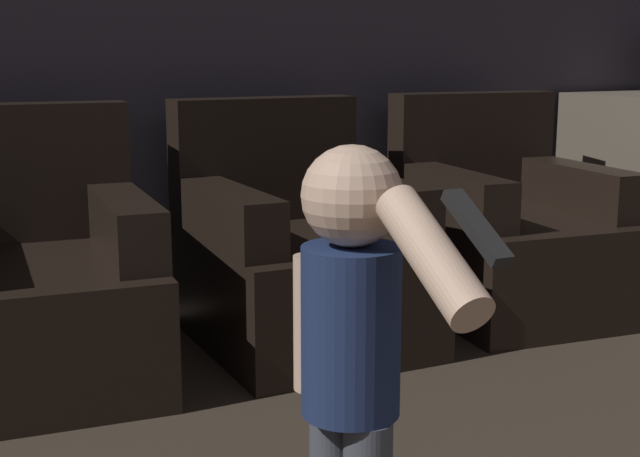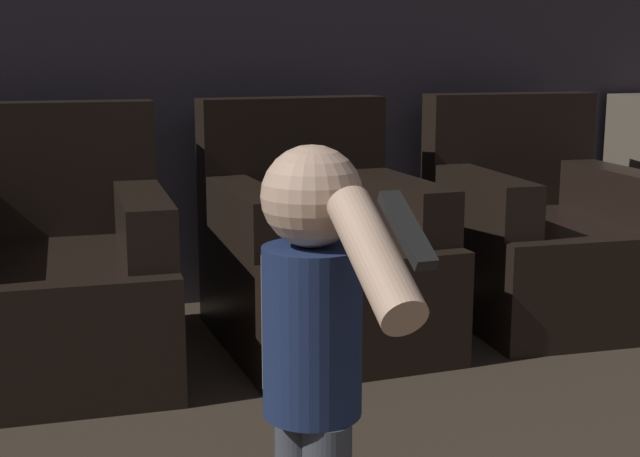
{
  "view_description": "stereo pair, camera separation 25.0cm",
  "coord_description": "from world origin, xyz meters",
  "px_view_note": "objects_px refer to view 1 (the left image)",
  "views": [
    {
      "loc": [
        -1.1,
        0.81,
        1.1
      ],
      "look_at": [
        -0.05,
        3.06,
        0.6
      ],
      "focal_mm": 50.0,
      "sensor_mm": 36.0,
      "label": 1
    },
    {
      "loc": [
        -0.87,
        0.72,
        1.1
      ],
      "look_at": [
        -0.05,
        3.06,
        0.6
      ],
      "focal_mm": 50.0,
      "sensor_mm": 36.0,
      "label": 2
    }
  ],
  "objects_px": {
    "armchair_middle": "(297,258)",
    "armchair_left": "(34,286)",
    "person_toddler": "(353,332)",
    "armchair_right": "(506,236)"
  },
  "relations": [
    {
      "from": "armchair_middle",
      "to": "armchair_left",
      "type": "bearing_deg",
      "value": 179.18
    },
    {
      "from": "armchair_left",
      "to": "armchair_middle",
      "type": "height_order",
      "value": "same"
    },
    {
      "from": "armchair_left",
      "to": "person_toddler",
      "type": "bearing_deg",
      "value": -70.84
    },
    {
      "from": "armchair_right",
      "to": "person_toddler",
      "type": "height_order",
      "value": "person_toddler"
    },
    {
      "from": "armchair_left",
      "to": "armchair_right",
      "type": "bearing_deg",
      "value": 3.51
    },
    {
      "from": "armchair_middle",
      "to": "armchair_right",
      "type": "xyz_separation_m",
      "value": [
        0.98,
        -0.0,
        0.0
      ]
    },
    {
      "from": "armchair_middle",
      "to": "person_toddler",
      "type": "distance_m",
      "value": 1.63
    },
    {
      "from": "armchair_middle",
      "to": "person_toddler",
      "type": "relative_size",
      "value": 1.01
    },
    {
      "from": "armchair_right",
      "to": "person_toddler",
      "type": "relative_size",
      "value": 1.05
    },
    {
      "from": "armchair_middle",
      "to": "person_toddler",
      "type": "height_order",
      "value": "person_toddler"
    }
  ]
}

